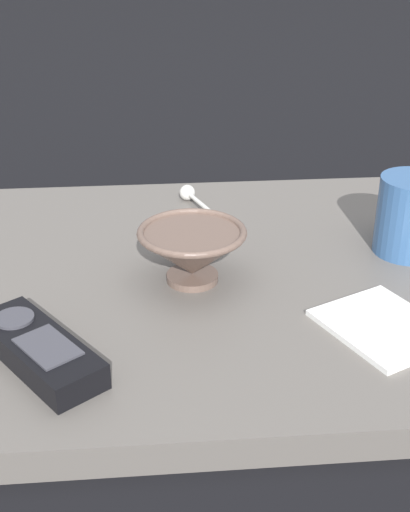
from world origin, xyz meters
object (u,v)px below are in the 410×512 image
object	(u,v)px
tv_remote_near	(38,349)
cereal_bowl	(192,251)
teaspoon	(193,197)
folded_napkin	(384,326)

from	to	relation	value
tv_remote_near	cereal_bowl	bearing A→B (deg)	-47.13
teaspoon	folded_napkin	xyz separation A→B (m)	(-0.33, -0.17, -0.01)
tv_remote_near	folded_napkin	xyz separation A→B (m)	(0.03, -0.33, -0.01)
tv_remote_near	folded_napkin	distance (m)	0.34
teaspoon	tv_remote_near	distance (m)	0.39
teaspoon	tv_remote_near	bearing A→B (deg)	154.76
teaspoon	folded_napkin	bearing A→B (deg)	-153.35
folded_napkin	teaspoon	bearing A→B (deg)	26.65
cereal_bowl	teaspoon	xyz separation A→B (m)	(0.22, -0.02, -0.03)
teaspoon	tv_remote_near	size ratio (longest dim) A/B	0.89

